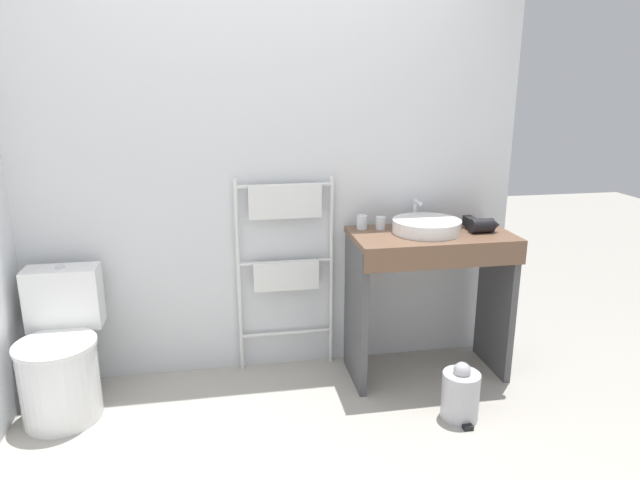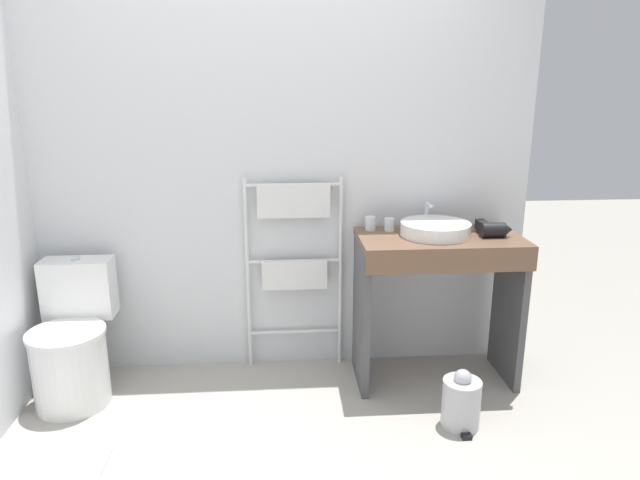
{
  "view_description": "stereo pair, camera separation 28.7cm",
  "coord_description": "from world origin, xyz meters",
  "px_view_note": "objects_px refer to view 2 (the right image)",
  "views": [
    {
      "loc": [
        -0.27,
        -2.01,
        1.72
      ],
      "look_at": [
        0.22,
        0.71,
        0.95
      ],
      "focal_mm": 32.0,
      "sensor_mm": 36.0,
      "label": 1
    },
    {
      "loc": [
        0.01,
        -2.05,
        1.72
      ],
      "look_at": [
        0.22,
        0.71,
        0.95
      ],
      "focal_mm": 32.0,
      "sensor_mm": 36.0,
      "label": 2
    }
  ],
  "objects_px": {
    "cup_near_wall": "(371,223)",
    "trash_bin": "(461,402)",
    "sink_basin": "(435,229)",
    "cup_near_edge": "(389,225)",
    "hair_dryer": "(493,229)",
    "towel_radiator": "(294,245)",
    "toilet": "(73,346)"
  },
  "relations": [
    {
      "from": "cup_near_wall",
      "to": "trash_bin",
      "type": "xyz_separation_m",
      "value": [
        0.38,
        -0.66,
        -0.79
      ]
    },
    {
      "from": "sink_basin",
      "to": "cup_near_edge",
      "type": "relative_size",
      "value": 5.33
    },
    {
      "from": "sink_basin",
      "to": "hair_dryer",
      "type": "relative_size",
      "value": 2.06
    },
    {
      "from": "cup_near_wall",
      "to": "cup_near_edge",
      "type": "xyz_separation_m",
      "value": [
        0.11,
        -0.02,
        -0.0
      ]
    },
    {
      "from": "sink_basin",
      "to": "trash_bin",
      "type": "xyz_separation_m",
      "value": [
        0.04,
        -0.51,
        -0.79
      ]
    },
    {
      "from": "cup_near_wall",
      "to": "hair_dryer",
      "type": "bearing_deg",
      "value": -15.48
    },
    {
      "from": "cup_near_wall",
      "to": "cup_near_edge",
      "type": "bearing_deg",
      "value": -12.96
    },
    {
      "from": "towel_radiator",
      "to": "sink_basin",
      "type": "distance_m",
      "value": 0.83
    },
    {
      "from": "sink_basin",
      "to": "cup_near_wall",
      "type": "relative_size",
      "value": 4.88
    },
    {
      "from": "cup_near_edge",
      "to": "hair_dryer",
      "type": "xyz_separation_m",
      "value": [
        0.56,
        -0.16,
        0.0
      ]
    },
    {
      "from": "cup_near_edge",
      "to": "hair_dryer",
      "type": "distance_m",
      "value": 0.58
    },
    {
      "from": "toilet",
      "to": "trash_bin",
      "type": "bearing_deg",
      "value": -11.88
    },
    {
      "from": "cup_near_wall",
      "to": "hair_dryer",
      "type": "distance_m",
      "value": 0.69
    },
    {
      "from": "towel_radiator",
      "to": "sink_basin",
      "type": "height_order",
      "value": "towel_radiator"
    },
    {
      "from": "toilet",
      "to": "hair_dryer",
      "type": "distance_m",
      "value": 2.42
    },
    {
      "from": "toilet",
      "to": "trash_bin",
      "type": "xyz_separation_m",
      "value": [
        2.06,
        -0.43,
        -0.17
      ]
    },
    {
      "from": "toilet",
      "to": "cup_near_wall",
      "type": "xyz_separation_m",
      "value": [
        1.68,
        0.23,
        0.61
      ]
    },
    {
      "from": "sink_basin",
      "to": "cup_near_wall",
      "type": "distance_m",
      "value": 0.37
    },
    {
      "from": "trash_bin",
      "to": "cup_near_wall",
      "type": "bearing_deg",
      "value": 120.06
    },
    {
      "from": "sink_basin",
      "to": "hair_dryer",
      "type": "distance_m",
      "value": 0.32
    },
    {
      "from": "hair_dryer",
      "to": "trash_bin",
      "type": "height_order",
      "value": "hair_dryer"
    },
    {
      "from": "toilet",
      "to": "trash_bin",
      "type": "distance_m",
      "value": 2.11
    },
    {
      "from": "cup_near_wall",
      "to": "cup_near_edge",
      "type": "distance_m",
      "value": 0.11
    },
    {
      "from": "towel_radiator",
      "to": "cup_near_wall",
      "type": "bearing_deg",
      "value": -7.95
    },
    {
      "from": "towel_radiator",
      "to": "hair_dryer",
      "type": "height_order",
      "value": "towel_radiator"
    },
    {
      "from": "sink_basin",
      "to": "trash_bin",
      "type": "relative_size",
      "value": 1.23
    },
    {
      "from": "cup_near_wall",
      "to": "cup_near_edge",
      "type": "relative_size",
      "value": 1.09
    },
    {
      "from": "towel_radiator",
      "to": "hair_dryer",
      "type": "relative_size",
      "value": 6.23
    },
    {
      "from": "towel_radiator",
      "to": "cup_near_wall",
      "type": "xyz_separation_m",
      "value": [
        0.44,
        -0.06,
        0.14
      ]
    },
    {
      "from": "cup_near_edge",
      "to": "trash_bin",
      "type": "relative_size",
      "value": 0.23
    },
    {
      "from": "hair_dryer",
      "to": "toilet",
      "type": "bearing_deg",
      "value": -178.98
    },
    {
      "from": "cup_near_edge",
      "to": "trash_bin",
      "type": "height_order",
      "value": "cup_near_edge"
    }
  ]
}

